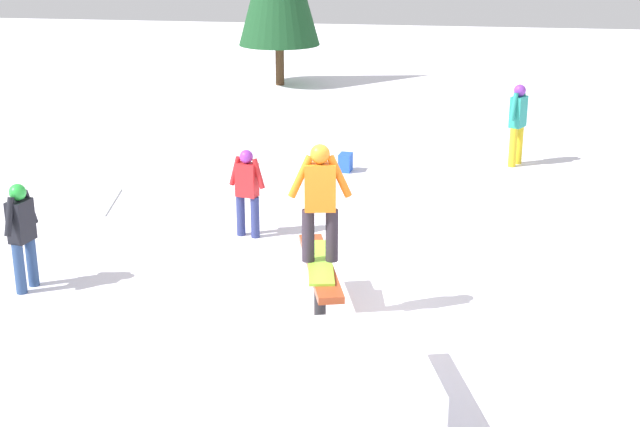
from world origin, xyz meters
The scene contains 9 objects.
ground_plane centered at (0.00, 0.00, 0.00)m, with size 60.00×60.00×0.00m, color white.
rail_feature centered at (0.00, 0.00, 0.61)m, with size 1.97×0.82×0.73m.
snow_kicker_ramp centered at (-1.93, -0.56, 0.30)m, with size 1.80×1.50×0.59m, color white.
main_rider_on_rail centered at (0.00, 0.00, 1.43)m, with size 1.39×0.72×1.40m.
bystander_red centered at (2.72, 1.51, 0.74)m, with size 0.26×0.58×1.32m.
bystander_teal centered at (7.39, -2.59, 0.87)m, with size 0.61×0.37×1.55m.
bystander_black centered at (0.35, 3.82, 0.78)m, with size 0.64×0.25×1.40m.
loose_snowboard_white centered at (3.92, 4.22, 0.01)m, with size 1.47×0.28×0.02m, color white.
backpack_on_snow centered at (6.45, 0.54, 0.17)m, with size 0.30×0.22×0.34m, color blue.
Camera 1 is at (-9.38, -1.48, 4.51)m, focal length 50.00 mm.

